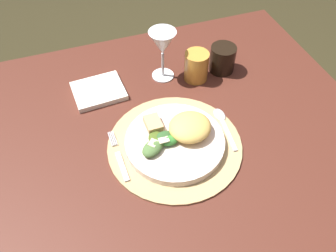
{
  "coord_description": "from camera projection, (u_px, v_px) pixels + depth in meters",
  "views": [
    {
      "loc": [
        -0.16,
        -0.53,
        1.43
      ],
      "look_at": [
        0.02,
        0.01,
        0.78
      ],
      "focal_mm": 37.01,
      "sensor_mm": 36.0,
      "label": 1
    }
  ],
  "objects": [
    {
      "name": "ground_plane",
      "position": [
        163.0,
        251.0,
        1.45
      ],
      "size": [
        6.0,
        6.0,
        0.0
      ],
      "primitive_type": "plane",
      "color": "#312C18"
    },
    {
      "name": "dining_table",
      "position": [
        161.0,
        171.0,
        1.0
      ],
      "size": [
        1.1,
        0.88,
        0.76
      ],
      "color": "#4E2419",
      "rests_on": "ground"
    },
    {
      "name": "placemat",
      "position": [
        175.0,
        145.0,
        0.85
      ],
      "size": [
        0.33,
        0.33,
        0.01
      ],
      "primitive_type": "cylinder",
      "color": "tan",
      "rests_on": "dining_table"
    },
    {
      "name": "dinner_plate",
      "position": [
        175.0,
        142.0,
        0.84
      ],
      "size": [
        0.24,
        0.24,
        0.02
      ],
      "primitive_type": "cylinder",
      "color": "silver",
      "rests_on": "placemat"
    },
    {
      "name": "pasta_serving",
      "position": [
        190.0,
        127.0,
        0.83
      ],
      "size": [
        0.12,
        0.11,
        0.04
      ],
      "primitive_type": "ellipsoid",
      "rotation": [
        0.0,
        0.0,
        1.69
      ],
      "color": "#E7BB5A",
      "rests_on": "dinner_plate"
    },
    {
      "name": "salad_greens",
      "position": [
        159.0,
        142.0,
        0.82
      ],
      "size": [
        0.1,
        0.09,
        0.02
      ],
      "color": "#337B2E",
      "rests_on": "dinner_plate"
    },
    {
      "name": "bread_piece",
      "position": [
        153.0,
        124.0,
        0.85
      ],
      "size": [
        0.04,
        0.05,
        0.02
      ],
      "primitive_type": "cube",
      "rotation": [
        0.0,
        0.0,
        1.58
      ],
      "color": "tan",
      "rests_on": "dinner_plate"
    },
    {
      "name": "fork",
      "position": [
        119.0,
        158.0,
        0.82
      ],
      "size": [
        0.02,
        0.15,
        0.0
      ],
      "color": "silver",
      "rests_on": "placemat"
    },
    {
      "name": "spoon",
      "position": [
        222.0,
        121.0,
        0.9
      ],
      "size": [
        0.03,
        0.14,
        0.01
      ],
      "color": "silver",
      "rests_on": "placemat"
    },
    {
      "name": "napkin",
      "position": [
        99.0,
        91.0,
        0.97
      ],
      "size": [
        0.14,
        0.13,
        0.02
      ],
      "primitive_type": "cube",
      "rotation": [
        0.0,
        0.0,
        0.06
      ],
      "color": "white",
      "rests_on": "dining_table"
    },
    {
      "name": "wine_glass",
      "position": [
        163.0,
        45.0,
        0.94
      ],
      "size": [
        0.08,
        0.08,
        0.15
      ],
      "color": "silver",
      "rests_on": "dining_table"
    },
    {
      "name": "amber_tumbler",
      "position": [
        196.0,
        66.0,
        0.99
      ],
      "size": [
        0.07,
        0.07,
        0.09
      ],
      "primitive_type": "cylinder",
      "color": "gold",
      "rests_on": "dining_table"
    },
    {
      "name": "dark_tumbler",
      "position": [
        222.0,
        59.0,
        1.02
      ],
      "size": [
        0.07,
        0.07,
        0.08
      ],
      "primitive_type": "cylinder",
      "color": "black",
      "rests_on": "dining_table"
    }
  ]
}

